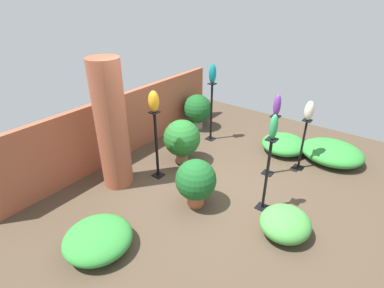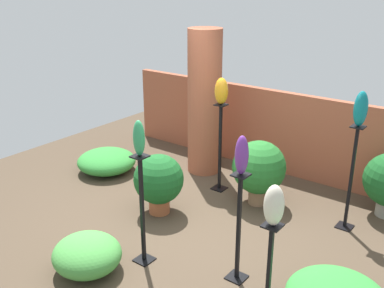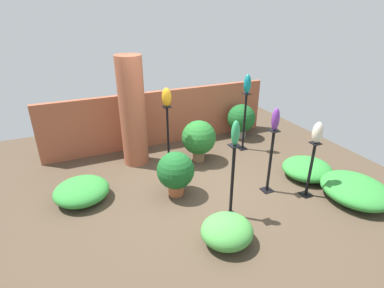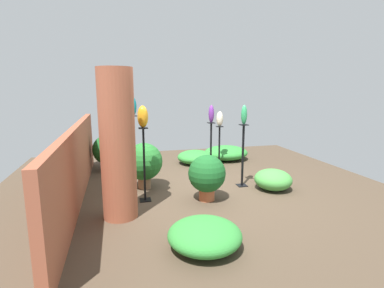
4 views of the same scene
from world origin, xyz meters
The scene contains 20 objects.
ground_plane centered at (0.00, 0.00, 0.00)m, with size 8.00×8.00×0.00m, color #4C3D2D.
brick_wall_back centered at (0.00, 2.22, 0.67)m, with size 5.60×0.12×1.35m, color #9E5138.
brick_pillar centered at (-0.85, 1.50, 1.16)m, with size 0.54×0.54×2.32m, color #9E5138.
pedestal_teal centered at (1.68, 1.12, 0.64)m, with size 0.20×0.20×1.38m.
pedestal_ivory centered at (1.69, -1.03, 0.48)m, with size 0.20×0.20×1.06m.
pedestal_amber centered at (-0.24, 1.06, 0.62)m, with size 0.20×0.20×1.34m.
pedestal_jade centered at (0.10, -0.98, 0.59)m, with size 0.20×0.20×1.29m.
pedestal_violet centered at (1.11, -0.62, 0.56)m, with size 0.20×0.20×1.23m.
art_vase_teal centered at (1.68, 1.12, 1.59)m, with size 0.16×0.16×0.43m, color #0F727A.
art_vase_ivory centered at (1.69, -1.03, 1.25)m, with size 0.18×0.17×0.38m, color beige.
art_vase_amber centered at (-0.24, 1.06, 1.53)m, with size 0.20×0.19×0.38m, color orange.
art_vase_jade centered at (0.10, -0.98, 1.49)m, with size 0.13×0.12×0.39m, color #2D9356.
art_vase_violet centered at (1.11, -0.62, 1.43)m, with size 0.14×0.13×0.40m, color #6B2D8C.
potted_plant_walkway_edge centered at (-0.49, -0.03, 0.48)m, with size 0.68×0.68×0.84m.
potted_plant_near_pillar centered at (2.01, 1.76, 0.51)m, with size 0.72×0.72×0.89m.
potted_plant_mid_left centered at (0.45, 1.01, 0.54)m, with size 0.75×0.75×0.93m.
foliage_bed_east centered at (-0.26, -1.49, 0.20)m, with size 0.77×0.74×0.41m, color #479942.
foliage_bed_west centered at (2.16, -0.51, 0.18)m, with size 0.98×0.96×0.35m, color #338C38.
foliage_bed_center centered at (2.38, -1.47, 0.20)m, with size 1.10×1.25×0.39m, color #338C38.
foliage_bed_rear centered at (-2.09, 0.48, 0.18)m, with size 0.96×0.95×0.36m, color #338C38.
Camera 1 is at (-3.74, -2.40, 3.30)m, focal length 28.00 mm.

